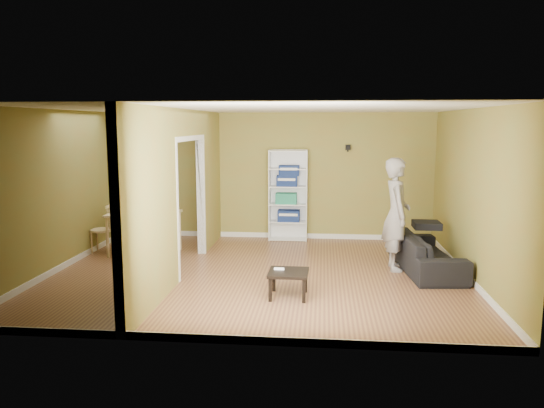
{
  "coord_description": "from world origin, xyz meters",
  "views": [
    {
      "loc": [
        1.01,
        -8.14,
        2.37
      ],
      "look_at": [
        0.2,
        0.2,
        1.1
      ],
      "focal_mm": 35.0,
      "sensor_mm": 36.0,
      "label": 1
    }
  ],
  "objects_px": {
    "chair_left": "(101,229)",
    "chair_near": "(135,237)",
    "bookshelf": "(288,195)",
    "sofa": "(427,248)",
    "person": "(397,204)",
    "chair_far": "(152,222)",
    "coffee_table": "(288,275)",
    "dining_table": "(144,217)"
  },
  "relations": [
    {
      "from": "chair_left",
      "to": "bookshelf",
      "type": "bearing_deg",
      "value": 109.82
    },
    {
      "from": "sofa",
      "to": "bookshelf",
      "type": "relative_size",
      "value": 1.09
    },
    {
      "from": "chair_left",
      "to": "chair_far",
      "type": "height_order",
      "value": "chair_far"
    },
    {
      "from": "chair_left",
      "to": "person",
      "type": "bearing_deg",
      "value": 79.41
    },
    {
      "from": "chair_left",
      "to": "chair_near",
      "type": "bearing_deg",
      "value": 50.84
    },
    {
      "from": "sofa",
      "to": "chair_near",
      "type": "distance_m",
      "value": 4.9
    },
    {
      "from": "sofa",
      "to": "chair_far",
      "type": "bearing_deg",
      "value": 70.59
    },
    {
      "from": "sofa",
      "to": "dining_table",
      "type": "height_order",
      "value": "sofa"
    },
    {
      "from": "chair_near",
      "to": "chair_left",
      "type": "bearing_deg",
      "value": 168.9
    },
    {
      "from": "person",
      "to": "chair_near",
      "type": "height_order",
      "value": "person"
    },
    {
      "from": "chair_left",
      "to": "chair_near",
      "type": "relative_size",
      "value": 1.01
    },
    {
      "from": "sofa",
      "to": "person",
      "type": "height_order",
      "value": "person"
    },
    {
      "from": "sofa",
      "to": "person",
      "type": "relative_size",
      "value": 0.94
    },
    {
      "from": "sofa",
      "to": "bookshelf",
      "type": "distance_m",
      "value": 3.27
    },
    {
      "from": "dining_table",
      "to": "chair_near",
      "type": "xyz_separation_m",
      "value": [
        0.04,
        -0.61,
        -0.24
      ]
    },
    {
      "from": "chair_near",
      "to": "chair_far",
      "type": "height_order",
      "value": "chair_far"
    },
    {
      "from": "chair_near",
      "to": "chair_far",
      "type": "distance_m",
      "value": 1.14
    },
    {
      "from": "chair_far",
      "to": "chair_near",
      "type": "bearing_deg",
      "value": 80.12
    },
    {
      "from": "dining_table",
      "to": "chair_far",
      "type": "xyz_separation_m",
      "value": [
        -0.02,
        0.53,
        -0.19
      ]
    },
    {
      "from": "chair_near",
      "to": "chair_far",
      "type": "xyz_separation_m",
      "value": [
        -0.06,
        1.14,
        0.05
      ]
    },
    {
      "from": "dining_table",
      "to": "chair_near",
      "type": "distance_m",
      "value": 0.66
    },
    {
      "from": "sofa",
      "to": "bookshelf",
      "type": "height_order",
      "value": "bookshelf"
    },
    {
      "from": "bookshelf",
      "to": "chair_far",
      "type": "xyz_separation_m",
      "value": [
        -2.57,
        -0.95,
        -0.43
      ]
    },
    {
      "from": "person",
      "to": "chair_near",
      "type": "bearing_deg",
      "value": 87.24
    },
    {
      "from": "coffee_table",
      "to": "chair_near",
      "type": "height_order",
      "value": "chair_near"
    },
    {
      "from": "coffee_table",
      "to": "dining_table",
      "type": "bearing_deg",
      "value": 141.56
    },
    {
      "from": "sofa",
      "to": "chair_far",
      "type": "height_order",
      "value": "chair_far"
    },
    {
      "from": "person",
      "to": "dining_table",
      "type": "xyz_separation_m",
      "value": [
        -4.45,
        0.63,
        -0.39
      ]
    },
    {
      "from": "bookshelf",
      "to": "chair_left",
      "type": "bearing_deg",
      "value": -156.5
    },
    {
      "from": "chair_left",
      "to": "chair_near",
      "type": "distance_m",
      "value": 1.06
    },
    {
      "from": "bookshelf",
      "to": "dining_table",
      "type": "distance_m",
      "value": 2.95
    },
    {
      "from": "sofa",
      "to": "coffee_table",
      "type": "height_order",
      "value": "sofa"
    },
    {
      "from": "person",
      "to": "chair_far",
      "type": "xyz_separation_m",
      "value": [
        -4.47,
        1.16,
        -0.58
      ]
    },
    {
      "from": "chair_left",
      "to": "chair_far",
      "type": "xyz_separation_m",
      "value": [
        0.8,
        0.52,
        0.05
      ]
    },
    {
      "from": "person",
      "to": "bookshelf",
      "type": "bearing_deg",
      "value": 39.59
    },
    {
      "from": "sofa",
      "to": "person",
      "type": "xyz_separation_m",
      "value": [
        -0.5,
        0.05,
        0.69
      ]
    },
    {
      "from": "coffee_table",
      "to": "chair_left",
      "type": "xyz_separation_m",
      "value": [
        -3.62,
        2.23,
        0.14
      ]
    },
    {
      "from": "person",
      "to": "chair_near",
      "type": "relative_size",
      "value": 2.42
    },
    {
      "from": "chair_left",
      "to": "chair_near",
      "type": "height_order",
      "value": "chair_left"
    },
    {
      "from": "sofa",
      "to": "person",
      "type": "distance_m",
      "value": 0.85
    },
    {
      "from": "chair_left",
      "to": "coffee_table",
      "type": "bearing_deg",
      "value": 54.74
    },
    {
      "from": "coffee_table",
      "to": "chair_near",
      "type": "distance_m",
      "value": 3.19
    }
  ]
}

